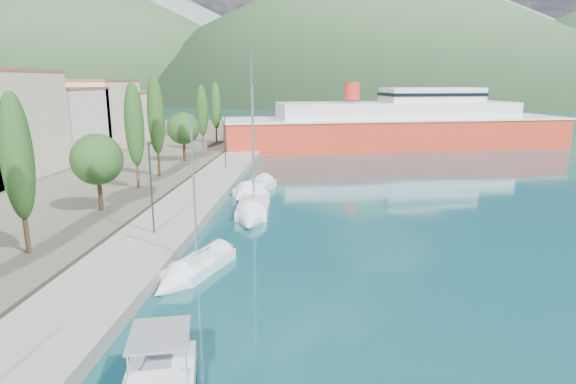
{
  "coord_description": "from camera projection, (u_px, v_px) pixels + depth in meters",
  "views": [
    {
      "loc": [
        2.05,
        -17.39,
        10.78
      ],
      "look_at": [
        0.0,
        14.0,
        3.5
      ],
      "focal_mm": 30.0,
      "sensor_mm": 36.0,
      "label": 1
    }
  ],
  "objects": [
    {
      "name": "quay",
      "position": [
        201.0,
        194.0,
        45.22
      ],
      "size": [
        5.0,
        88.0,
        0.8
      ],
      "primitive_type": "cube",
      "color": "gray",
      "rests_on": "ground"
    },
    {
      "name": "town_buildings",
      "position": [
        28.0,
        127.0,
        56.12
      ],
      "size": [
        9.2,
        69.2,
        11.3
      ],
      "color": "beige",
      "rests_on": "land_strip"
    },
    {
      "name": "ferry",
      "position": [
        398.0,
        127.0,
        78.77
      ],
      "size": [
        57.45,
        24.71,
        11.17
      ],
      "color": "red",
      "rests_on": "ground"
    },
    {
      "name": "sailboat_near",
      "position": [
        184.0,
        275.0,
        26.61
      ],
      "size": [
        4.05,
        7.16,
        9.86
      ],
      "color": "silver",
      "rests_on": "ground"
    },
    {
      "name": "hills_far",
      "position": [
        431.0,
        26.0,
        594.74
      ],
      "size": [
        1480.0,
        900.0,
        180.0
      ],
      "color": "slate",
      "rests_on": "ground"
    },
    {
      "name": "sailboat_far",
      "position": [
        249.0,
        192.0,
        46.23
      ],
      "size": [
        4.26,
        8.13,
        11.41
      ],
      "color": "silver",
      "rests_on": "ground"
    },
    {
      "name": "ground",
      "position": [
        312.0,
        120.0,
        136.13
      ],
      "size": [
        1400.0,
        1400.0,
        0.0
      ],
      "primitive_type": "plane",
      "color": "#12484D"
    },
    {
      "name": "tree_row",
      "position": [
        150.0,
        130.0,
        49.19
      ],
      "size": [
        4.1,
        63.27,
        10.72
      ],
      "color": "#47301E",
      "rests_on": "land_strip"
    },
    {
      "name": "sailboat_mid",
      "position": [
        252.0,
        214.0,
        38.71
      ],
      "size": [
        3.14,
        9.78,
        13.87
      ],
      "color": "silver",
      "rests_on": "ground"
    },
    {
      "name": "lamp_posts",
      "position": [
        157.0,
        181.0,
        32.96
      ],
      "size": [
        0.15,
        47.49,
        6.06
      ],
      "color": "#2D2D33",
      "rests_on": "quay"
    },
    {
      "name": "hills_near",
      "position": [
        448.0,
        29.0,
        364.29
      ],
      "size": [
        1010.0,
        520.0,
        115.0
      ],
      "color": "#355431",
      "rests_on": "ground"
    }
  ]
}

